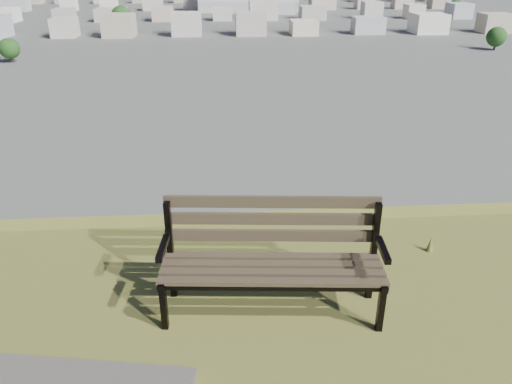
{
  "coord_description": "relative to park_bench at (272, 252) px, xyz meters",
  "views": [
    {
      "loc": [
        0.1,
        -1.45,
        28.02
      ],
      "look_at": [
        0.51,
        4.26,
        25.3
      ],
      "focal_mm": 35.0,
      "sensor_mm": 36.0,
      "label": 1
    }
  ],
  "objects": [
    {
      "name": "park_bench",
      "position": [
        0.0,
        0.0,
        0.0
      ],
      "size": [
        2.04,
        0.8,
        1.04
      ],
      "rotation": [
        0.0,
        0.0,
        -0.09
      ],
      "color": "#493D2A",
      "rests_on": "hilltop_mesa"
    },
    {
      "name": "arena",
      "position": [
        16.89,
        285.47,
        -20.4
      ],
      "size": [
        55.77,
        33.55,
        21.99
      ],
      "rotation": [
        0.0,
        0.0,
        -0.24
      ],
      "color": "silver",
      "rests_on": "ground"
    }
  ]
}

